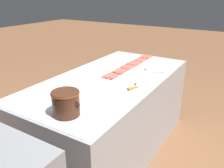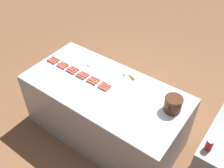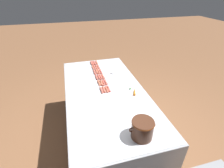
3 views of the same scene
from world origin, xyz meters
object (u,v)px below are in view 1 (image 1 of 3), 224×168
hot_dog_15 (126,67)px  hot_dog_3 (130,68)px  hot_dog_1 (143,60)px  hot_dog_10 (121,71)px  hot_dog_20 (130,63)px  hot_dog_22 (116,70)px  hot_dog_4 (123,72)px  hot_dog_9 (128,67)px  bean_pot (66,102)px  hot_dog_5 (115,77)px  hot_dog_17 (109,76)px  serving_spoon (149,70)px  hot_dog_23 (106,75)px  hot_dog_7 (141,60)px  hot_dog_8 (135,63)px  hot_dog_18 (143,56)px  hot_dog_16 (118,71)px  hot_dog_2 (137,64)px  hot_dog_0 (149,57)px  hot_dog_14 (133,63)px  hot_dog_6 (147,57)px  hot_dog_13 (139,60)px  carrot (135,87)px  hot_dog_21 (123,66)px  hot_dog_12 (144,57)px  hot_dog_11 (112,76)px  hot_dog_19 (136,59)px

hot_dog_15 → hot_dog_3: bearing=173.9°
hot_dog_1 → hot_dog_10: (0.03, 0.55, 0.00)m
hot_dog_20 → hot_dog_22: same height
hot_dog_4 → hot_dog_9: size_ratio=1.00×
hot_dog_3 → bean_pot: bean_pot is taller
hot_dog_5 → bean_pot: (-0.10, 0.86, 0.09)m
hot_dog_3 → hot_dog_17: 0.37m
hot_dog_17 → serving_spoon: size_ratio=0.59×
hot_dog_23 → hot_dog_10: bearing=-110.1°
hot_dog_7 → hot_dog_8: same height
hot_dog_18 → bean_pot: size_ratio=0.58×
hot_dog_15 → hot_dog_16: same height
hot_dog_9 → hot_dog_16: size_ratio=1.00×
hot_dog_18 → hot_dog_2: bearing=105.0°
hot_dog_0 → hot_dog_8: (0.03, 0.37, 0.00)m
bean_pot → serving_spoon: 1.29m
hot_dog_3 → hot_dog_20: (0.10, -0.18, 0.00)m
hot_dog_2 → hot_dog_5: size_ratio=1.00×
hot_dog_0 → hot_dog_3: 0.56m
hot_dog_2 → hot_dog_14: same height
hot_dog_16 → hot_dog_17: bearing=88.7°
hot_dog_6 → hot_dog_20: bearing=79.6°
hot_dog_20 → hot_dog_13: bearing=-100.3°
hot_dog_0 → carrot: bearing=106.1°
hot_dog_2 → hot_dog_17: 0.55m
hot_dog_21 → serving_spoon: bearing=-169.5°
hot_dog_14 → hot_dog_13: bearing=-88.9°
hot_dog_17 → hot_dog_18: 0.91m
carrot → hot_dog_23: bearing=-18.8°
hot_dog_8 → hot_dog_18: (0.07, -0.37, 0.00)m
hot_dog_8 → hot_dog_12: bearing=-84.0°
hot_dog_22 → hot_dog_21: bearing=-88.8°
hot_dog_2 → hot_dog_9: same height
hot_dog_21 → hot_dog_3: bearing=176.0°
hot_dog_16 → hot_dog_20: (0.04, -0.36, 0.00)m
hot_dog_13 → bean_pot: size_ratio=0.58×
hot_dog_5 → hot_dog_0: bearing=-90.3°
hot_dog_0 → hot_dog_9: 0.55m
hot_dog_10 → hot_dog_14: bearing=-85.2°
hot_dog_9 → hot_dog_11: 0.37m
hot_dog_0 → hot_dog_8: size_ratio=1.00×
hot_dog_15 → hot_dog_9: bearing=175.8°
hot_dog_19 → hot_dog_5: bearing=97.6°
hot_dog_9 → hot_dog_12: 0.55m
hot_dog_3 → hot_dog_19: same height
hot_dog_7 → hot_dog_12: 0.19m
hot_dog_3 → serving_spoon: hot_dog_3 is taller
hot_dog_11 → hot_dog_20: (0.07, -0.55, 0.00)m
hot_dog_15 → hot_dog_11: bearing=95.0°
hot_dog_0 → hot_dog_7: 0.19m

